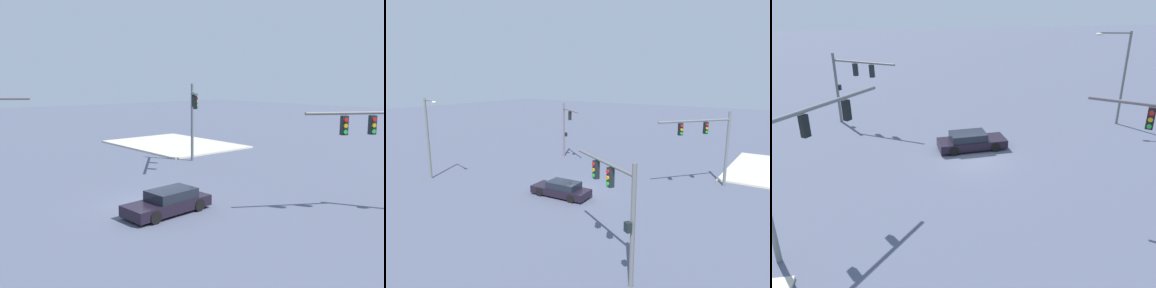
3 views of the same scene
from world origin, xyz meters
TOP-DOWN VIEW (x-y plane):
  - ground_plane at (0.00, 0.00)m, footprint 173.26×173.26m
  - sidewalk_corner at (16.13, -13.84)m, footprint 13.21×9.75m
  - traffic_signal_near_corner at (6.97, -8.78)m, footprint 5.49×4.25m
  - traffic_signal_cross_street at (-8.32, -8.29)m, footprint 3.33×4.88m
  - sedan_car_approaching at (-1.60, 0.06)m, footprint 2.11×4.76m

SIDE VIEW (x-z plane):
  - ground_plane at x=0.00m, z-range 0.00..0.00m
  - sidewalk_corner at x=16.13m, z-range 0.00..0.15m
  - sedan_car_approaching at x=-1.60m, z-range -0.03..1.18m
  - traffic_signal_cross_street at x=-8.32m, z-range 1.02..6.69m
  - traffic_signal_near_corner at x=6.97m, z-range 1.17..7.58m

